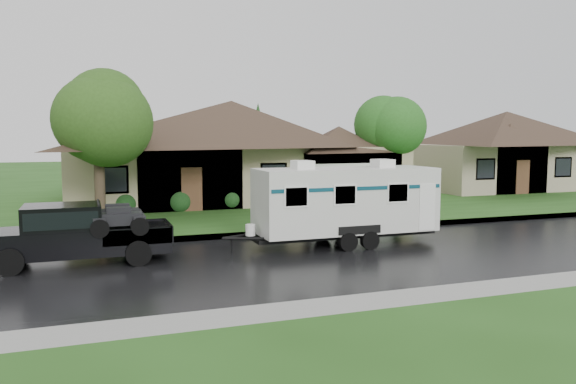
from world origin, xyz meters
The scene contains 11 objects.
ground centered at (0.00, 0.00, 0.00)m, with size 140.00×140.00×0.00m, color #244D18.
road centered at (0.00, -2.00, 0.01)m, with size 140.00×8.00×0.01m, color black.
curb centered at (0.00, 2.25, 0.07)m, with size 140.00×0.50×0.15m, color gray.
lawn centered at (0.00, 15.00, 0.07)m, with size 140.00×26.00×0.15m, color #244D18.
house_main centered at (2.29, 13.84, 3.59)m, with size 19.44×10.80×6.90m.
house_neighbor centered at (22.27, 14.34, 3.32)m, with size 15.12×9.72×6.45m.
tree_left_green centered at (-5.47, 5.97, 4.48)m, with size 3.77×3.77×6.24m.
tree_right_green centered at (10.01, 9.79, 4.25)m, with size 3.57×3.57×5.91m.
shrub_row centered at (2.00, 9.30, 0.65)m, with size 13.60×1.00×1.00m.
pickup_truck centered at (-6.40, -0.36, 0.95)m, with size 5.31×2.02×1.77m.
travel_trailer centered at (2.40, -0.36, 1.56)m, with size 6.55×2.30×2.94m.
Camera 1 is at (-5.93, -17.70, 3.76)m, focal length 35.00 mm.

